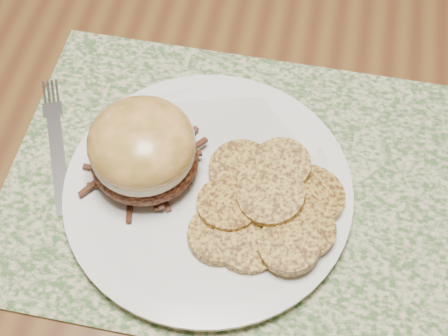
# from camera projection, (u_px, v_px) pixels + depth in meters

# --- Properties ---
(ground) EXTENTS (3.50, 3.50, 0.00)m
(ground) POSITION_uv_depth(u_px,v_px,m) (203.00, 247.00, 1.40)
(ground) COLOR #52381C
(ground) RESTS_ON ground
(dining_table) EXTENTS (1.50, 0.90, 0.75)m
(dining_table) POSITION_uv_depth(u_px,v_px,m) (188.00, 38.00, 0.83)
(dining_table) COLOR brown
(dining_table) RESTS_ON ground
(placemat) EXTENTS (0.45, 0.33, 0.00)m
(placemat) POSITION_uv_depth(u_px,v_px,m) (237.00, 184.00, 0.61)
(placemat) COLOR #3F5C2F
(placemat) RESTS_ON dining_table
(dinner_plate) EXTENTS (0.26, 0.26, 0.02)m
(dinner_plate) POSITION_uv_depth(u_px,v_px,m) (208.00, 191.00, 0.60)
(dinner_plate) COLOR silver
(dinner_plate) RESTS_ON placemat
(pork_sandwich) EXTENTS (0.12, 0.12, 0.08)m
(pork_sandwich) POSITION_uv_depth(u_px,v_px,m) (143.00, 150.00, 0.57)
(pork_sandwich) COLOR black
(pork_sandwich) RESTS_ON dinner_plate
(roasted_potatoes) EXTENTS (0.16, 0.15, 0.04)m
(roasted_potatoes) POSITION_uv_depth(u_px,v_px,m) (266.00, 207.00, 0.57)
(roasted_potatoes) COLOR #B38934
(roasted_potatoes) RESTS_ON dinner_plate
(fork) EXTENTS (0.08, 0.16, 0.00)m
(fork) POSITION_uv_depth(u_px,v_px,m) (57.00, 143.00, 0.64)
(fork) COLOR #BBBBC2
(fork) RESTS_ON placemat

